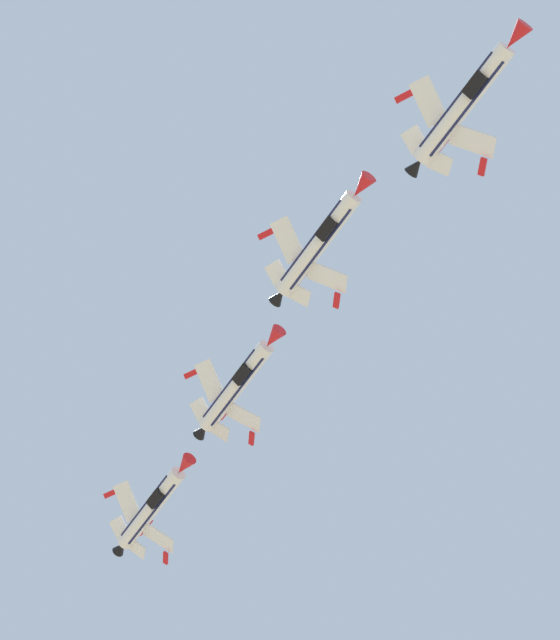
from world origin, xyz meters
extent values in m
cylinder|color=white|center=(30.28, 32.06, 92.38)|extent=(4.86, 12.02, 1.70)
cube|color=#191E4C|center=(30.02, 31.99, 92.00)|extent=(4.06, 10.09, 1.17)
cone|color=red|center=(32.20, 25.18, 92.38)|extent=(2.15, 2.73, 1.56)
cone|color=black|center=(28.47, 38.57, 92.38)|extent=(1.74, 1.91, 1.36)
ellipsoid|color=#192333|center=(31.35, 29.62, 92.90)|extent=(2.34, 3.49, 1.54)
cube|color=black|center=(30.41, 29.86, 91.72)|extent=(1.92, 2.49, 1.32)
cube|color=white|center=(31.81, 34.27, 90.79)|extent=(3.85, 2.61, 2.61)
cube|color=red|center=(33.16, 35.81, 89.56)|extent=(0.92, 1.69, 0.52)
cube|color=white|center=(27.73, 33.13, 93.83)|extent=(3.87, 3.81, 2.61)
cube|color=red|center=(25.79, 33.75, 95.06)|extent=(1.53, 1.57, 0.52)
cube|color=white|center=(30.10, 37.31, 91.49)|extent=(2.06, 1.90, 1.41)
cube|color=white|center=(27.72, 36.64, 93.27)|extent=(2.53, 2.49, 1.41)
cube|color=red|center=(30.01, 36.97, 93.85)|extent=(2.32, 2.96, 2.23)
cylinder|color=white|center=(22.95, 49.42, 93.92)|extent=(4.86, 12.02, 1.70)
cube|color=#191E4C|center=(22.70, 49.35, 93.53)|extent=(4.08, 10.09, 1.13)
cone|color=red|center=(24.87, 42.54, 93.92)|extent=(2.15, 2.73, 1.56)
cone|color=black|center=(21.14, 55.92, 93.92)|extent=(1.74, 1.91, 1.36)
ellipsoid|color=#192333|center=(24.00, 46.97, 94.45)|extent=(2.33, 3.49, 1.52)
cube|color=black|center=(23.10, 47.22, 93.24)|extent=(1.92, 2.49, 1.31)
cube|color=white|center=(24.55, 51.65, 92.41)|extent=(3.94, 2.63, 2.47)
cube|color=red|center=(25.94, 53.20, 91.26)|extent=(0.93, 1.69, 0.51)
cube|color=white|center=(20.34, 50.48, 95.28)|extent=(3.93, 3.87, 2.47)
cube|color=red|center=(18.35, 51.08, 96.43)|extent=(1.53, 1.57, 0.51)
cube|color=white|center=(22.81, 54.68, 93.08)|extent=(2.10, 1.90, 1.34)
cube|color=white|center=(20.35, 53.99, 94.75)|extent=(2.56, 2.52, 1.34)
cube|color=red|center=(22.62, 54.31, 95.43)|extent=(2.23, 2.93, 2.28)
cylinder|color=white|center=(20.20, 68.12, 94.67)|extent=(4.86, 12.02, 1.70)
cube|color=#191E4C|center=(19.93, 68.04, 94.30)|extent=(4.05, 10.08, 1.19)
cone|color=red|center=(22.12, 61.23, 94.67)|extent=(2.15, 2.73, 1.56)
cone|color=black|center=(18.38, 74.62, 94.67)|extent=(1.74, 1.91, 1.36)
ellipsoid|color=#192333|center=(21.27, 65.68, 95.18)|extent=(2.34, 3.50, 1.54)
cube|color=black|center=(20.31, 65.91, 94.03)|extent=(1.92, 2.49, 1.33)
cube|color=white|center=(21.70, 70.32, 93.04)|extent=(3.81, 2.60, 2.68)
cube|color=red|center=(23.02, 71.85, 91.78)|extent=(0.92, 1.69, 0.53)
cube|color=white|center=(17.67, 69.20, 96.17)|extent=(3.83, 3.78, 2.68)
cube|color=red|center=(15.75, 69.82, 97.43)|extent=(1.53, 1.56, 0.53)
cube|color=white|center=(20.00, 73.36, 93.76)|extent=(2.04, 1.90, 1.45)
cube|color=white|center=(17.65, 72.70, 95.59)|extent=(2.51, 2.48, 1.45)
cube|color=red|center=(19.95, 73.03, 96.12)|extent=(2.35, 2.97, 2.20)
cylinder|color=white|center=(15.44, 84.61, 92.16)|extent=(4.86, 12.02, 1.70)
cube|color=#191E4C|center=(15.17, 84.53, 91.79)|extent=(4.05, 10.08, 1.20)
cone|color=red|center=(17.36, 77.72, 92.16)|extent=(2.15, 2.73, 1.56)
cone|color=black|center=(13.63, 91.11, 92.16)|extent=(1.74, 1.91, 1.36)
ellipsoid|color=#192333|center=(16.53, 82.17, 92.67)|extent=(2.35, 3.50, 1.54)
cube|color=black|center=(15.55, 82.40, 91.52)|extent=(1.92, 2.49, 1.34)
cube|color=white|center=(16.92, 86.81, 90.51)|extent=(3.78, 2.60, 2.72)
cube|color=red|center=(18.23, 88.33, 89.23)|extent=(0.92, 1.69, 0.53)
cube|color=white|center=(12.94, 85.69, 93.69)|extent=(3.81, 3.76, 2.72)
cube|color=red|center=(11.03, 86.32, 94.96)|extent=(1.53, 1.56, 0.53)
cube|color=white|center=(15.24, 89.85, 91.23)|extent=(2.02, 1.89, 1.47)
cube|color=white|center=(12.91, 89.20, 93.09)|extent=(2.50, 2.47, 1.47)
cube|color=red|center=(15.21, 89.53, 93.60)|extent=(2.38, 2.97, 2.18)
camera|label=1|loc=(4.49, 0.76, 1.87)|focal=63.53mm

